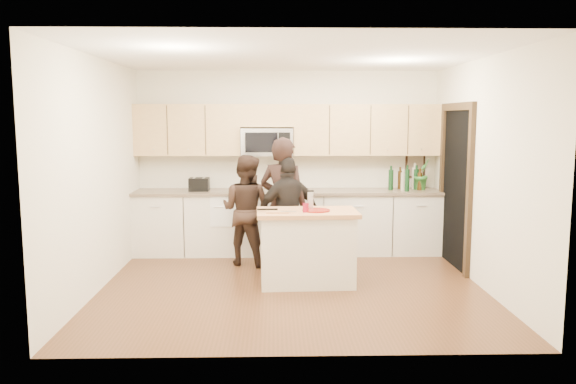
{
  "coord_description": "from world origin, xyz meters",
  "views": [
    {
      "loc": [
        -0.2,
        -6.51,
        2.0
      ],
      "look_at": [
        -0.04,
        0.35,
        1.09
      ],
      "focal_mm": 35.0,
      "sensor_mm": 36.0,
      "label": 1
    }
  ],
  "objects_px": {
    "toaster": "(199,184)",
    "woman_left": "(283,204)",
    "woman_center": "(246,210)",
    "woman_right": "(288,214)",
    "island": "(307,247)"
  },
  "relations": [
    {
      "from": "island",
      "to": "toaster",
      "type": "xyz_separation_m",
      "value": [
        -1.49,
        1.57,
        0.58
      ]
    },
    {
      "from": "toaster",
      "to": "woman_center",
      "type": "relative_size",
      "value": 0.19
    },
    {
      "from": "toaster",
      "to": "woman_center",
      "type": "xyz_separation_m",
      "value": [
        0.72,
        -0.62,
        -0.28
      ]
    },
    {
      "from": "island",
      "to": "toaster",
      "type": "distance_m",
      "value": 2.24
    },
    {
      "from": "island",
      "to": "toaster",
      "type": "relative_size",
      "value": 4.3
    },
    {
      "from": "woman_left",
      "to": "woman_center",
      "type": "bearing_deg",
      "value": -9.73
    },
    {
      "from": "woman_center",
      "to": "woman_right",
      "type": "bearing_deg",
      "value": 168.57
    },
    {
      "from": "toaster",
      "to": "woman_left",
      "type": "height_order",
      "value": "woman_left"
    },
    {
      "from": "island",
      "to": "woman_right",
      "type": "xyz_separation_m",
      "value": [
        -0.21,
        0.55,
        0.31
      ]
    },
    {
      "from": "toaster",
      "to": "woman_right",
      "type": "xyz_separation_m",
      "value": [
        1.28,
        -1.02,
        -0.28
      ]
    },
    {
      "from": "toaster",
      "to": "woman_center",
      "type": "height_order",
      "value": "woman_center"
    },
    {
      "from": "toaster",
      "to": "island",
      "type": "bearing_deg",
      "value": -46.43
    },
    {
      "from": "woman_right",
      "to": "toaster",
      "type": "bearing_deg",
      "value": -61.0
    },
    {
      "from": "woman_center",
      "to": "woman_right",
      "type": "relative_size",
      "value": 0.99
    },
    {
      "from": "island",
      "to": "woman_center",
      "type": "bearing_deg",
      "value": 127.24
    }
  ]
}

